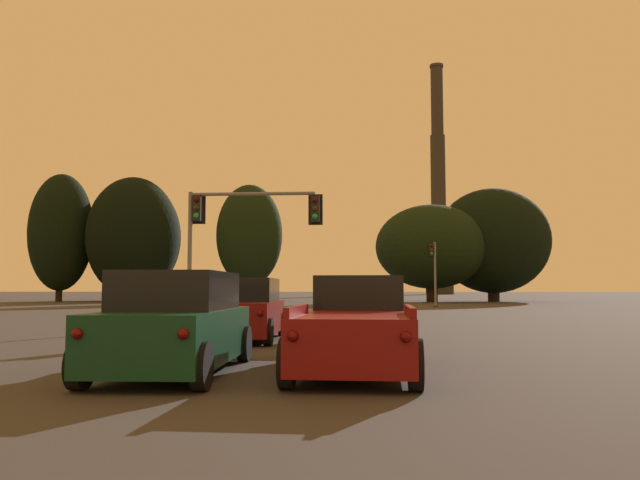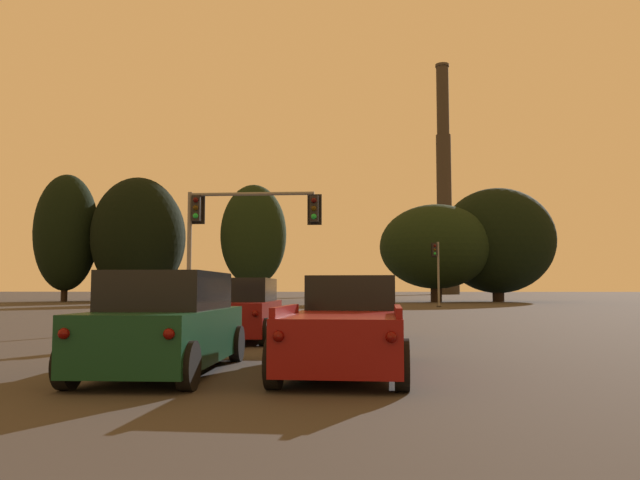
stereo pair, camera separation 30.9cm
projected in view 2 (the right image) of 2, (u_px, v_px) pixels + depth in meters
The scene contains 13 objects.
suv_center_lane_front at pixel (354, 310), 18.60m from camera, with size 2.21×4.95×1.86m.
pickup_truck_center_lane_second at pixel (348, 327), 12.03m from camera, with size 2.35×5.56×1.82m.
suv_left_lane_front at pixel (242, 310), 18.88m from camera, with size 2.24×4.96×1.86m.
suv_left_lane_second at pixel (167, 324), 11.49m from camera, with size 2.19×4.94×1.86m.
traffic_light_far_right at pixel (437, 264), 52.61m from camera, with size 0.78×0.50×5.49m.
traffic_light_overhead_left at pixel (234, 223), 25.17m from camera, with size 5.57×0.50×5.47m.
smokestack at pixel (444, 203), 167.35m from camera, with size 7.39×7.39×62.72m.
treeline_center_right at pixel (66, 232), 75.14m from camera, with size 7.60×6.84×15.37m.
treeline_right_mid at pixel (147, 238), 83.22m from camera, with size 10.26×9.23×15.41m.
treeline_far_left at pixel (436, 247), 72.45m from camera, with size 12.99×11.69×11.34m.
treeline_center_left at pixel (497, 241), 74.64m from camera, with size 13.62×12.26×13.60m.
treeline_far_right at pixel (138, 237), 74.26m from camera, with size 10.94×9.85×14.83m.
treeline_left_mid at pixel (253, 235), 72.35m from camera, with size 7.66×6.89×13.64m.
Camera 2 is at (0.61, -0.80, 1.55)m, focal length 35.00 mm.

